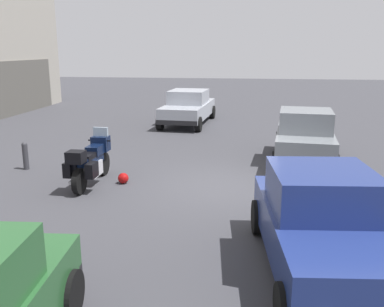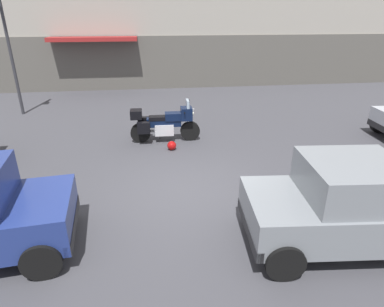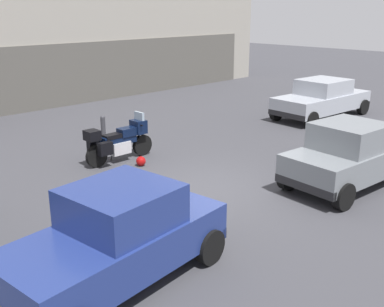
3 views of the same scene
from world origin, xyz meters
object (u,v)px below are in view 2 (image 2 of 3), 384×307
helmet (172,146)px  bollard_curbside (188,108)px  streetlamp_curbside (5,35)px  motorcycle (164,123)px  car_hatchback_near (354,205)px

helmet → bollard_curbside: 3.32m
streetlamp_curbside → bollard_curbside: streetlamp_curbside is taller
helmet → streetlamp_curbside: size_ratio=0.05×
motorcycle → car_hatchback_near: car_hatchback_near is taller
motorcycle → streetlamp_curbside: 7.32m
helmet → bollard_curbside: (0.90, 3.18, 0.29)m
helmet → streetlamp_curbside: (-5.88, 4.64, 2.98)m
motorcycle → streetlamp_curbside: (-5.70, 3.86, 2.50)m
motorcycle → streetlamp_curbside: streetlamp_curbside is taller
motorcycle → bollard_curbside: 2.64m
motorcycle → helmet: size_ratio=8.08×
motorcycle → bollard_curbside: bearing=66.8°
car_hatchback_near → streetlamp_curbside: bearing=137.6°
motorcycle → car_hatchback_near: (2.99, -5.67, 0.19)m
car_hatchback_near → bollard_curbside: (-1.91, 8.07, -0.37)m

